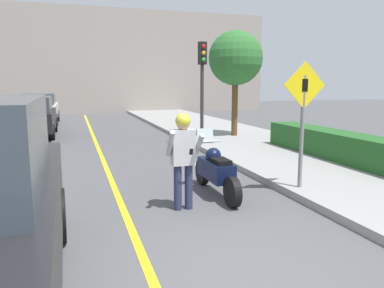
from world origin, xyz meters
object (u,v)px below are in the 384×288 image
at_px(person_biker, 183,152).
at_px(parked_car_white, 40,108).
at_px(traffic_light, 202,73).
at_px(parked_car_black, 32,116).
at_px(motorcycle, 216,171).
at_px(crossing_sign, 303,113).
at_px(street_tree, 236,59).

distance_m(person_biker, parked_car_white, 16.63).
height_order(traffic_light, parked_car_black, traffic_light).
xyz_separation_m(motorcycle, parked_car_black, (-4.34, 10.17, 0.37)).
bearing_deg(parked_car_white, person_biker, -77.74).
height_order(person_biker, crossing_sign, crossing_sign).
xyz_separation_m(person_biker, parked_car_black, (-3.46, 10.85, -0.19)).
bearing_deg(street_tree, motorcycle, -116.76).
xyz_separation_m(crossing_sign, parked_car_black, (-5.94, 10.69, -0.79)).
relative_size(motorcycle, parked_car_white, 0.53).
bearing_deg(parked_car_black, person_biker, -72.30).
distance_m(crossing_sign, parked_car_black, 12.26).
xyz_separation_m(person_biker, parked_car_white, (-3.53, 16.25, -0.19)).
distance_m(traffic_light, parked_car_white, 11.81).
relative_size(person_biker, crossing_sign, 0.69).
relative_size(motorcycle, person_biker, 1.30).
xyz_separation_m(person_biker, street_tree, (4.36, 7.60, 2.13)).
relative_size(motorcycle, traffic_light, 0.64).
distance_m(motorcycle, crossing_sign, 2.05).
bearing_deg(person_biker, traffic_light, 68.05).
height_order(motorcycle, crossing_sign, crossing_sign).
height_order(traffic_light, parked_car_white, traffic_light).
bearing_deg(motorcycle, traffic_light, 73.54).
distance_m(motorcycle, street_tree, 8.20).
relative_size(motorcycle, parked_car_black, 0.53).
bearing_deg(street_tree, parked_car_black, 157.41).
bearing_deg(motorcycle, parked_car_white, 105.80).
relative_size(crossing_sign, parked_car_white, 0.59).
height_order(motorcycle, parked_car_black, parked_car_black).
bearing_deg(parked_car_black, parked_car_white, 90.72).
bearing_deg(motorcycle, street_tree, 63.24).
bearing_deg(person_biker, crossing_sign, 3.60).
bearing_deg(parked_car_white, street_tree, -47.65).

